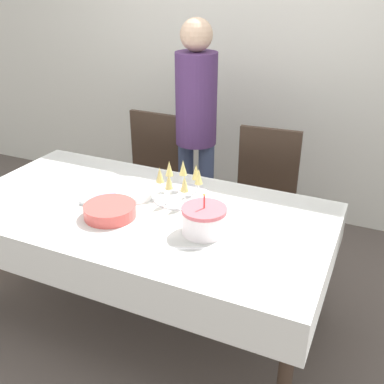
{
  "coord_description": "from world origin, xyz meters",
  "views": [
    {
      "loc": [
        1.1,
        -1.76,
        1.84
      ],
      "look_at": [
        0.26,
        0.06,
        0.86
      ],
      "focal_mm": 42.0,
      "sensor_mm": 36.0,
      "label": 1
    }
  ],
  "objects": [
    {
      "name": "dining_chair_far_left",
      "position": [
        -0.43,
        0.82,
        0.52
      ],
      "size": [
        0.43,
        0.43,
        0.95
      ],
      "color": "#38281E",
      "rests_on": "ground_plane"
    },
    {
      "name": "plate_stack_dessert",
      "position": [
        -0.1,
        0.11,
        0.75
      ],
      "size": [
        0.21,
        0.21,
        0.03
      ],
      "color": "white",
      "rests_on": "dining_table"
    },
    {
      "name": "wall_back",
      "position": [
        0.0,
        1.67,
        1.35
      ],
      "size": [
        8.0,
        0.05,
        2.7
      ],
      "color": "silver",
      "rests_on": "ground_plane"
    },
    {
      "name": "dining_table",
      "position": [
        0.0,
        0.0,
        0.64
      ],
      "size": [
        1.95,
        1.01,
        0.74
      ],
      "color": "white",
      "rests_on": "ground_plane"
    },
    {
      "name": "cake_knife",
      "position": [
        0.39,
        -0.24,
        0.74
      ],
      "size": [
        0.28,
        0.14,
        0.0
      ],
      "color": "silver",
      "rests_on": "dining_table"
    },
    {
      "name": "dining_chair_far_right",
      "position": [
        0.42,
        0.82,
        0.52
      ],
      "size": [
        0.45,
        0.45,
        0.95
      ],
      "color": "#38281E",
      "rests_on": "ground_plane"
    },
    {
      "name": "plate_stack_main",
      "position": [
        -0.1,
        -0.14,
        0.77
      ],
      "size": [
        0.26,
        0.26,
        0.06
      ],
      "color": "#CC4C47",
      "rests_on": "dining_table"
    },
    {
      "name": "birthday_cake",
      "position": [
        0.39,
        -0.08,
        0.8
      ],
      "size": [
        0.21,
        0.21,
        0.2
      ],
      "color": "white",
      "rests_on": "dining_table"
    },
    {
      "name": "napkin_pile",
      "position": [
        -0.22,
        0.03,
        0.74
      ],
      "size": [
        0.15,
        0.15,
        0.01
      ],
      "color": "pink",
      "rests_on": "dining_table"
    },
    {
      "name": "person_standing",
      "position": [
        -0.11,
        0.94,
        0.96
      ],
      "size": [
        0.28,
        0.28,
        1.6
      ],
      "color": "#3F4C72",
      "rests_on": "ground_plane"
    },
    {
      "name": "fork_pile",
      "position": [
        -0.24,
        -0.08,
        0.75
      ],
      "size": [
        0.17,
        0.08,
        0.02
      ],
      "color": "silver",
      "rests_on": "dining_table"
    },
    {
      "name": "champagne_tray",
      "position": [
        0.13,
        0.2,
        0.82
      ],
      "size": [
        0.33,
        0.33,
        0.18
      ],
      "color": "silver",
      "rests_on": "dining_table"
    },
    {
      "name": "ground_plane",
      "position": [
        0.0,
        0.0,
        0.0
      ],
      "size": [
        12.0,
        12.0,
        0.0
      ],
      "primitive_type": "plane",
      "color": "#564C47"
    }
  ]
}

